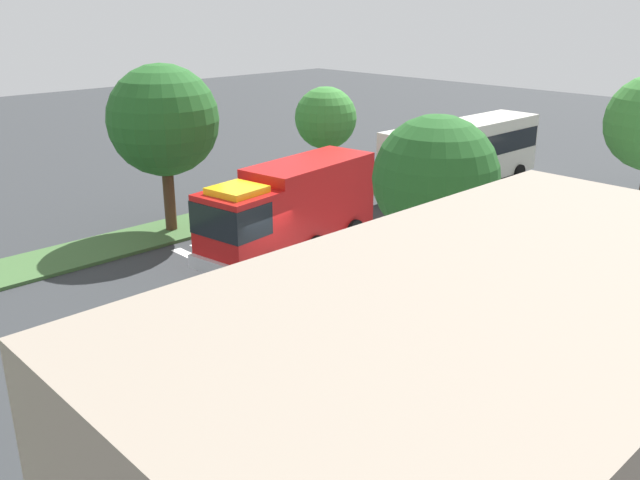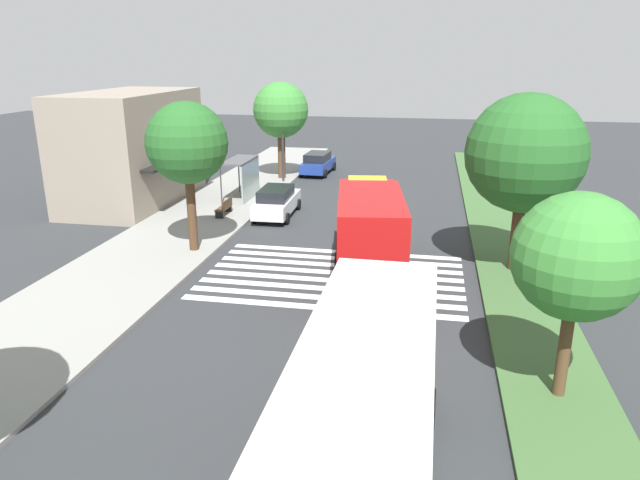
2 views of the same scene
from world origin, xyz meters
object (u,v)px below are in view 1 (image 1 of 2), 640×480
(fire_truck, at_px, (287,208))
(transit_bus, at_px, (462,150))
(bus_stop_shelter, at_px, (143,430))
(median_tree_west, at_px, (163,121))
(bench_near_shelter, at_px, (295,406))
(sidewalk_tree_center, at_px, (436,180))
(median_tree_far_west, at_px, (326,118))
(parked_car_west, at_px, (201,364))

(fire_truck, relative_size, transit_bus, 0.79)
(bus_stop_shelter, bearing_deg, median_tree_west, -123.45)
(bus_stop_shelter, xyz_separation_m, bench_near_shelter, (-4.00, -0.03, -1.30))
(transit_bus, distance_m, sidewalk_tree_center, 18.32)
(transit_bus, distance_m, bus_stop_shelter, 27.35)
(transit_bus, bearing_deg, bus_stop_shelter, -157.50)
(bench_near_shelter, bearing_deg, sidewalk_tree_center, -174.06)
(fire_truck, distance_m, median_tree_west, 6.91)
(median_tree_far_west, bearing_deg, fire_truck, 36.93)
(fire_truck, relative_size, median_tree_west, 1.21)
(parked_car_west, bearing_deg, median_tree_far_west, -144.87)
(parked_car_west, distance_m, bus_stop_shelter, 4.43)
(bus_stop_shelter, relative_size, bench_near_shelter, 2.19)
(bench_near_shelter, relative_size, sidewalk_tree_center, 0.24)
(sidewalk_tree_center, distance_m, median_tree_far_west, 17.24)
(median_tree_far_west, height_order, median_tree_west, median_tree_west)
(bus_stop_shelter, height_order, bench_near_shelter, bus_stop_shelter)
(bench_near_shelter, height_order, sidewalk_tree_center, sidewalk_tree_center)
(sidewalk_tree_center, bearing_deg, median_tree_far_west, -123.83)
(parked_car_west, xyz_separation_m, median_tree_west, (-6.64, -12.09, 4.15))
(parked_car_west, xyz_separation_m, bus_stop_shelter, (3.24, 2.85, 1.02))
(transit_bus, distance_m, median_tree_far_west, 7.71)
(parked_car_west, bearing_deg, median_tree_west, -120.11)
(transit_bus, distance_m, bench_near_shelter, 23.73)
(fire_truck, bearing_deg, sidewalk_tree_center, 71.32)
(median_tree_far_west, bearing_deg, bus_stop_shelter, 37.34)
(parked_car_west, bearing_deg, bench_near_shelter, 103.75)
(fire_truck, distance_m, bench_near_shelter, 11.79)
(bus_stop_shelter, relative_size, median_tree_west, 0.48)
(parked_car_west, bearing_deg, sidewalk_tree_center, 160.63)
(bench_near_shelter, height_order, median_tree_far_west, median_tree_far_west)
(bench_near_shelter, xyz_separation_m, median_tree_west, (-5.87, -14.92, 4.43))
(bench_near_shelter, bearing_deg, transit_bus, -154.54)
(parked_car_west, height_order, median_tree_west, median_tree_west)
(bus_stop_shelter, bearing_deg, parked_car_west, -138.61)
(bus_stop_shelter, bearing_deg, median_tree_far_west, -142.66)
(bus_stop_shelter, relative_size, sidewalk_tree_center, 0.52)
(transit_bus, relative_size, sidewalk_tree_center, 1.65)
(parked_car_west, distance_m, median_tree_far_west, 20.58)
(fire_truck, height_order, median_tree_west, median_tree_west)
(bench_near_shelter, distance_m, sidewalk_tree_center, 7.51)
(median_tree_west, bearing_deg, bus_stop_shelter, 56.55)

